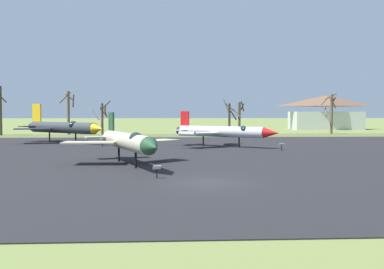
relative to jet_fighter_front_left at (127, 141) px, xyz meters
The scene contains 16 objects.
ground_plane 11.01m from the jet_fighter_front_left, 58.95° to the right, with size 600.00×600.00×0.00m, color olive.
asphalt_apron 10.87m from the jet_fighter_front_left, 58.49° to the left, with size 84.54×61.35×0.05m, color black.
grass_verge_strip 46.18m from the jet_fighter_front_left, 83.04° to the left, with size 144.54×12.00×0.06m, color brown.
jet_fighter_front_left is the anchor object (origin of this frame).
info_placard_front_left 8.01m from the jet_fighter_front_left, 71.73° to the right, with size 0.54×0.35×0.87m.
jet_fighter_front_right 28.55m from the jet_fighter_front_left, 112.57° to the left, with size 13.15×11.93×5.41m.
info_placard_front_right 20.05m from the jet_fighter_front_left, 103.51° to the left, with size 0.64×0.29×1.05m.
jet_fighter_rear_center 21.11m from the jet_fighter_front_left, 62.00° to the left, with size 12.19×10.70×4.35m.
info_placard_rear_center 19.97m from the jet_fighter_front_left, 38.74° to the left, with size 0.63×0.24×0.87m.
bare_tree_far_left 55.02m from the jet_fighter_front_left, 119.24° to the left, with size 2.66×2.50×8.95m.
bare_tree_left_of_center 52.39m from the jet_fighter_front_left, 106.81° to the left, with size 3.07×2.87×8.12m.
bare_tree_center 50.78m from the jet_fighter_front_left, 100.10° to the left, with size 3.48×3.49×6.44m.
bare_tree_right_of_center 50.84m from the jet_fighter_front_left, 73.03° to the left, with size 2.59×1.84×6.66m.
bare_tree_far_right 50.63m from the jet_fighter_front_left, 70.86° to the left, with size 2.34×2.25×6.32m.
bare_tree_backdrop_extra 61.36m from the jet_fighter_front_left, 55.44° to the left, with size 3.33×3.00×7.98m.
visitor_building 85.31m from the jet_fighter_front_left, 60.42° to the left, with size 17.40×9.09×8.37m.
Camera 1 is at (-2.49, -26.97, 4.22)m, focal length 42.81 mm.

